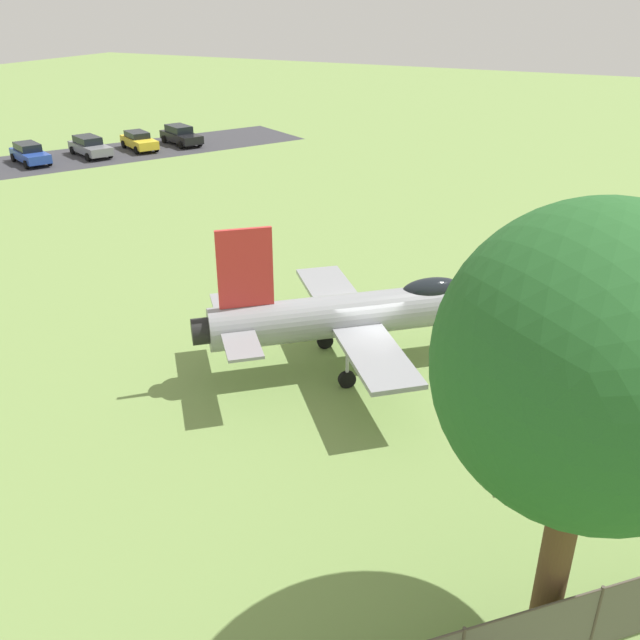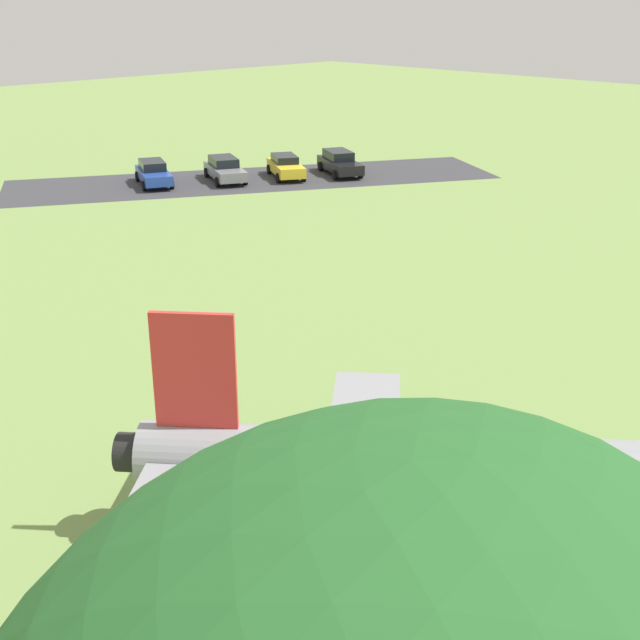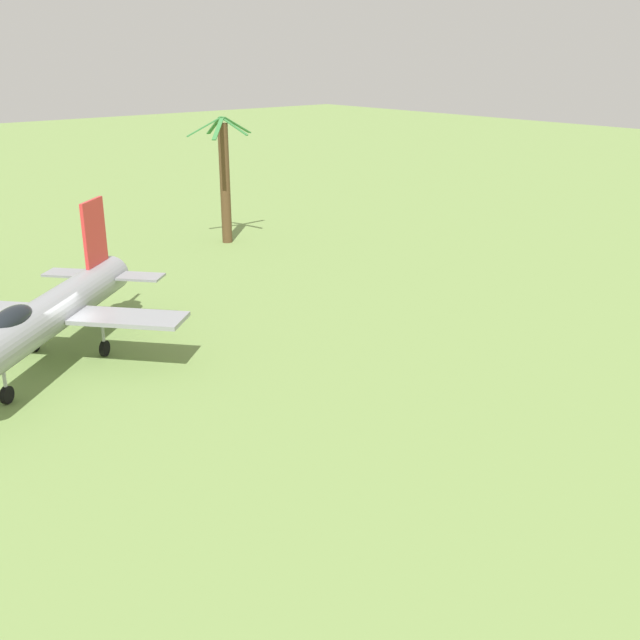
# 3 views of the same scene
# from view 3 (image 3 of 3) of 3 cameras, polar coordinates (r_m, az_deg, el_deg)

# --- Properties ---
(ground_plane) EXTENTS (200.00, 200.00, 0.00)m
(ground_plane) POSITION_cam_3_polar(r_m,az_deg,el_deg) (29.37, -19.53, -3.22)
(ground_plane) COLOR #75934C
(display_jet) EXTENTS (10.14, 11.15, 5.37)m
(display_jet) POSITION_cam_3_polar(r_m,az_deg,el_deg) (28.40, -20.31, 0.30)
(display_jet) COLOR gray
(display_jet) RESTS_ON ground_plane
(palm_tree) EXTENTS (3.59, 4.33, 7.39)m
(palm_tree) POSITION_cam_3_polar(r_m,az_deg,el_deg) (45.07, -7.30, 10.52)
(palm_tree) COLOR brown
(palm_tree) RESTS_ON ground_plane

